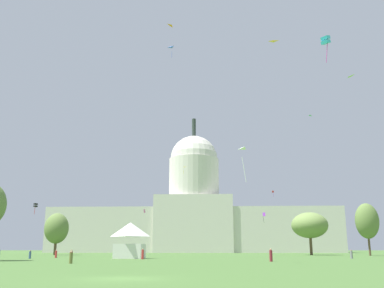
% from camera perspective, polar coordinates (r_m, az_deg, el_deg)
% --- Properties ---
extents(ground_plane, '(800.00, 800.00, 0.00)m').
position_cam_1_polar(ground_plane, '(27.41, -9.05, -17.10)').
color(ground_plane, '#42662D').
extents(capitol_building, '(124.29, 23.63, 59.93)m').
position_cam_1_polar(capitol_building, '(192.09, 0.26, -9.43)').
color(capitol_building, beige).
rests_on(capitol_building, ground_plane).
extents(event_tent, '(5.54, 4.73, 6.36)m').
position_cam_1_polar(event_tent, '(80.72, -8.17, -12.37)').
color(event_tent, white).
rests_on(event_tent, ground_plane).
extents(tree_east_mid, '(7.34, 6.79, 12.88)m').
position_cam_1_polar(tree_east_mid, '(118.80, 22.04, -9.38)').
color(tree_east_mid, brown).
rests_on(tree_east_mid, ground_plane).
extents(tree_west_far, '(9.18, 8.91, 11.23)m').
position_cam_1_polar(tree_west_far, '(126.60, -17.40, -10.56)').
color(tree_west_far, brown).
rests_on(tree_west_far, ground_plane).
extents(tree_east_near, '(13.14, 13.17, 11.48)m').
position_cam_1_polar(tree_east_near, '(125.48, 15.22, -10.29)').
color(tree_east_near, brown).
rests_on(tree_east_near, ground_plane).
extents(person_grey_mid_center, '(0.60, 0.60, 1.56)m').
position_cam_1_polar(person_grey_mid_center, '(83.45, 20.24, -13.50)').
color(person_grey_mid_center, gray).
rests_on(person_grey_mid_center, ground_plane).
extents(person_maroon_back_left, '(0.54, 0.54, 1.77)m').
position_cam_1_polar(person_maroon_back_left, '(62.46, 10.35, -14.24)').
color(person_maroon_back_left, maroon).
rests_on(person_maroon_back_left, ground_plane).
extents(person_red_mid_left, '(0.55, 0.55, 1.54)m').
position_cam_1_polar(person_red_mid_left, '(89.10, -17.47, -13.66)').
color(person_red_mid_left, red).
rests_on(person_red_mid_left, ground_plane).
extents(person_denim_front_center, '(0.42, 0.42, 1.47)m').
position_cam_1_polar(person_denim_front_center, '(83.85, -20.54, -13.50)').
color(person_denim_front_center, '#3D5684').
rests_on(person_denim_front_center, ground_plane).
extents(person_olive_lawn_far_left, '(0.48, 0.48, 1.50)m').
position_cam_1_polar(person_olive_lawn_far_left, '(55.36, -15.64, -14.22)').
color(person_olive_lawn_far_left, olive).
rests_on(person_olive_lawn_far_left, ground_plane).
extents(person_maroon_lawn_far_right, '(0.51, 0.51, 1.59)m').
position_cam_1_polar(person_maroon_lawn_far_right, '(63.00, -15.62, -14.03)').
color(person_maroon_lawn_far_right, maroon).
rests_on(person_maroon_lawn_far_right, ground_plane).
extents(person_red_front_left, '(0.47, 0.47, 1.76)m').
position_cam_1_polar(person_red_front_left, '(74.25, -6.51, -14.23)').
color(person_red_front_left, red).
rests_on(person_red_front_left, ground_plane).
extents(kite_orange_high, '(1.53, 1.88, 0.11)m').
position_cam_1_polar(kite_orange_high, '(111.94, -2.65, 15.24)').
color(kite_orange_high, orange).
extents(kite_lime_mid, '(1.11, 1.58, 0.28)m').
position_cam_1_polar(kite_lime_mid, '(77.78, 19.88, 8.10)').
color(kite_lime_mid, '#8CD133').
extents(kite_white_low, '(1.22, 1.55, 4.05)m').
position_cam_1_polar(kite_white_low, '(56.64, 7.08, -1.43)').
color(kite_white_low, white).
extents(kite_blue_high, '(1.90, 1.49, 2.93)m').
position_cam_1_polar(kite_blue_high, '(130.42, -2.65, 12.30)').
color(kite_blue_high, blue).
extents(kite_red_mid, '(0.66, 0.35, 2.16)m').
position_cam_1_polar(kite_red_mid, '(159.51, 10.61, -6.26)').
color(kite_red_mid, red).
extents(kite_violet_low, '(0.75, 0.44, 2.88)m').
position_cam_1_polar(kite_violet_low, '(126.95, 9.45, -9.22)').
color(kite_violet_low, purple).
extents(kite_pink_low, '(0.58, 1.00, 1.34)m').
position_cam_1_polar(kite_pink_low, '(147.45, -6.28, -8.76)').
color(kite_pink_low, pink).
extents(kite_black_low, '(0.92, 0.93, 2.21)m').
position_cam_1_polar(kite_black_low, '(94.18, -19.90, -7.60)').
color(kite_black_low, black).
extents(kite_yellow_mid, '(1.74, 1.55, 2.84)m').
position_cam_1_polar(kite_yellow_mid, '(172.39, -1.15, -3.18)').
color(kite_yellow_mid, yellow).
extents(kite_cyan_mid, '(1.47, 1.47, 4.06)m').
position_cam_1_polar(kite_cyan_mid, '(65.60, 17.17, 12.91)').
color(kite_cyan_mid, '#33BCDB').
extents(kite_green_high, '(1.39, 1.78, 0.26)m').
position_cam_1_polar(kite_green_high, '(143.87, 15.11, 3.49)').
color(kite_green_high, green).
extents(kite_gold_mid, '(1.32, 0.99, 0.23)m').
position_cam_1_polar(kite_gold_mid, '(69.95, 10.67, 12.68)').
color(kite_gold_mid, gold).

